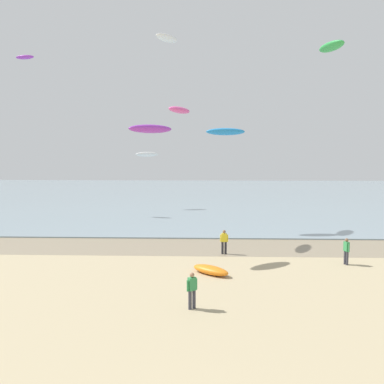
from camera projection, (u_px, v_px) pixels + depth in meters
name	position (u px, v px, depth m)	size (l,w,h in m)	color
wet_sand_strip	(198.00, 247.00, 32.53)	(120.00, 5.88, 0.01)	gray
sea	(203.00, 195.00, 70.27)	(160.00, 70.00, 0.10)	#7F939E
person_nearest_camera	(346.00, 251.00, 27.35)	(0.32, 0.55, 1.71)	#383842
person_mid_beach	(224.00, 241.00, 30.20)	(0.57, 0.23, 1.71)	#232328
person_left_flank	(192.00, 289.00, 19.65)	(0.48, 0.39, 1.71)	#383842
grounded_kite	(211.00, 270.00, 25.27)	(2.55, 0.92, 0.51)	orange
kite_aloft_2	(179.00, 110.00, 33.62)	(3.14, 1.00, 0.50)	#E54C99
kite_aloft_4	(25.00, 57.00, 49.07)	(2.35, 0.75, 0.38)	purple
kite_aloft_5	(225.00, 132.00, 38.05)	(3.49, 1.12, 0.56)	#2384D1
kite_aloft_6	(151.00, 129.00, 28.52)	(3.21, 1.03, 0.51)	purple
kite_aloft_7	(331.00, 46.00, 26.15)	(2.61, 0.83, 0.42)	green
kite_aloft_8	(147.00, 154.00, 53.56)	(2.84, 0.91, 0.45)	white
kite_aloft_9	(167.00, 38.00, 40.44)	(3.12, 1.00, 0.50)	white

